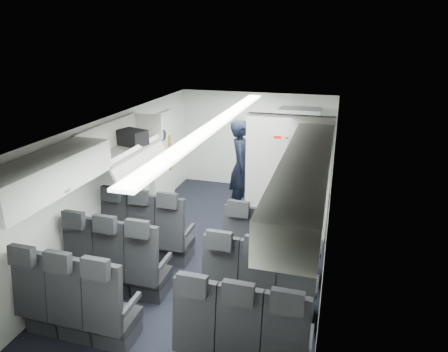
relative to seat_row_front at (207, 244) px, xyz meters
The scene contains 14 objects.
cabin_shell 0.90m from the seat_row_front, 90.00° to the left, with size 3.41×6.01×2.16m.
seat_row_front is the anchor object (origin of this frame).
seat_row_mid 0.90m from the seat_row_front, 90.00° to the right, with size 3.33×0.56×1.24m.
seat_row_rear 1.80m from the seat_row_front, 90.00° to the right, with size 3.33×0.56×1.24m.
overhead_bin_left_rear 2.50m from the seat_row_front, 133.68° to the right, with size 0.53×1.80×0.40m.
overhead_bin_left_front_open 1.98m from the seat_row_front, 168.87° to the left, with size 0.64×1.70×0.72m.
overhead_bin_right_rear 2.50m from the seat_row_front, 46.32° to the right, with size 0.53×1.80×0.40m.
overhead_bin_right_front 2.04m from the seat_row_front, 11.46° to the left, with size 0.53×1.70×0.40m.
bulkhead_partition 1.79m from the seat_row_front, 53.69° to the left, with size 1.40×0.15×2.13m.
galley_unit 3.43m from the seat_row_front, 73.72° to the left, with size 0.85×0.52×1.90m.
boarding_door 2.71m from the seat_row_front, 128.16° to the left, with size 0.12×1.27×1.86m.
flight_attendant 2.19m from the seat_row_front, 89.85° to the left, with size 0.67×0.44×1.85m, color black.
carry_on_bag 2.04m from the seat_row_front, 159.15° to the left, with size 0.44×0.31×0.26m, color black.
papers 2.20m from the seat_row_front, 84.62° to the left, with size 0.20×0.02×0.14m, color white.
Camera 1 is at (1.69, -5.50, 3.38)m, focal length 32.00 mm.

